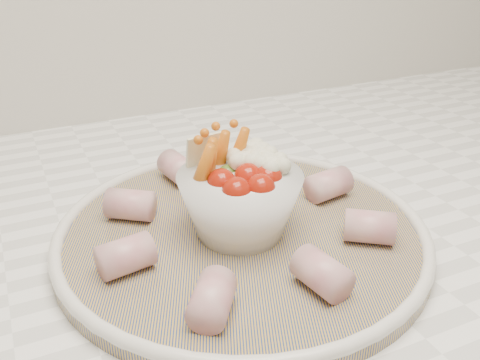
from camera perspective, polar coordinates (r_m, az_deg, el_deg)
name	(u,v)px	position (r m, az deg, el deg)	size (l,w,h in m)	color
serving_platter	(242,232)	(0.52, 0.20, -5.59)	(0.46, 0.46, 0.02)	navy
veggie_bowl	(240,196)	(0.50, 0.04, -1.70)	(0.12, 0.12, 0.10)	white
cured_meat_rolls	(241,215)	(0.51, 0.09, -3.75)	(0.28, 0.28, 0.03)	#BA5565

